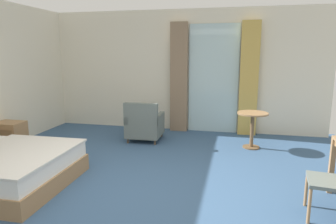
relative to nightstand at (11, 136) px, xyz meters
name	(u,v)px	position (x,y,z in m)	size (l,w,h in m)	color
ground	(133,199)	(2.86, -1.25, -0.33)	(6.89, 7.71, 0.10)	#38567A
wall_back	(183,71)	(2.86, 2.35, 1.12)	(6.49, 0.12, 2.79)	silver
balcony_glass_door	(213,79)	(3.58, 2.27, 0.95)	(1.12, 0.02, 2.45)	silver
curtain_panel_left	(179,78)	(2.80, 2.17, 0.97)	(0.39, 0.10, 2.50)	#897056
curtain_panel_right	(249,79)	(4.36, 2.17, 0.97)	(0.40, 0.10, 2.50)	tan
nightstand	(11,136)	(0.00, 0.00, 0.00)	(0.50, 0.39, 0.55)	#9E754C
armchair_by_window	(144,125)	(2.26, 1.20, 0.06)	(0.71, 0.76, 0.84)	slate
round_cafe_table	(252,122)	(4.43, 1.18, 0.23)	(0.58, 0.58, 0.70)	#9E754C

